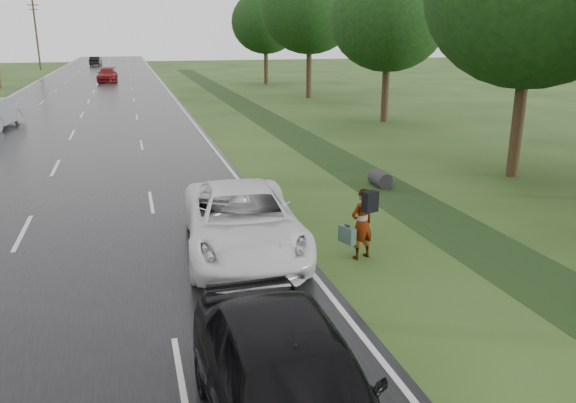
# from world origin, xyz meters

# --- Properties ---
(road) EXTENTS (14.00, 180.00, 0.04)m
(road) POSITION_xyz_m (0.00, 45.00, 0.02)
(road) COLOR black
(road) RESTS_ON ground
(edge_stripe_east) EXTENTS (0.12, 180.00, 0.01)m
(edge_stripe_east) POSITION_xyz_m (6.75, 45.00, 0.04)
(edge_stripe_east) COLOR silver
(edge_stripe_east) RESTS_ON road
(edge_stripe_west) EXTENTS (0.12, 180.00, 0.01)m
(edge_stripe_west) POSITION_xyz_m (-6.75, 45.00, 0.04)
(edge_stripe_west) COLOR silver
(edge_stripe_west) RESTS_ON road
(center_line) EXTENTS (0.12, 180.00, 0.01)m
(center_line) POSITION_xyz_m (0.00, 45.00, 0.04)
(center_line) COLOR silver
(center_line) RESTS_ON road
(drainage_ditch) EXTENTS (2.20, 120.00, 0.56)m
(drainage_ditch) POSITION_xyz_m (11.50, 18.71, 0.04)
(drainage_ditch) COLOR #1F3213
(drainage_ditch) RESTS_ON ground
(utility_pole_distant) EXTENTS (1.60, 0.26, 10.00)m
(utility_pole_distant) POSITION_xyz_m (-9.20, 85.00, 5.20)
(utility_pole_distant) COLOR #372216
(utility_pole_distant) RESTS_ON ground
(tree_east_c) EXTENTS (7.00, 7.00, 9.29)m
(tree_east_c) POSITION_xyz_m (18.20, 24.00, 6.14)
(tree_east_c) COLOR #372216
(tree_east_c) RESTS_ON ground
(tree_east_d) EXTENTS (8.00, 8.00, 10.76)m
(tree_east_d) POSITION_xyz_m (17.80, 38.00, 7.15)
(tree_east_d) COLOR #372216
(tree_east_d) RESTS_ON ground
(tree_east_f) EXTENTS (7.20, 7.20, 9.62)m
(tree_east_f) POSITION_xyz_m (17.50, 52.00, 6.37)
(tree_east_f) COLOR #372216
(tree_east_f) RESTS_ON ground
(pedestrian) EXTENTS (0.90, 0.69, 1.75)m
(pedestrian) POSITION_xyz_m (8.18, 3.92, 0.90)
(pedestrian) COLOR #A5998C
(pedestrian) RESTS_ON ground
(white_pickup) EXTENTS (3.13, 6.03, 1.62)m
(white_pickup) POSITION_xyz_m (5.50, 5.00, 0.85)
(white_pickup) COLOR white
(white_pickup) RESTS_ON road
(dark_sedan) EXTENTS (2.15, 5.22, 1.77)m
(dark_sedan) POSITION_xyz_m (4.74, -1.88, 0.93)
(dark_sedan) COLOR black
(dark_sedan) RESTS_ON road
(far_car_red) EXTENTS (2.28, 5.20, 1.49)m
(far_car_red) POSITION_xyz_m (1.00, 59.70, 0.78)
(far_car_red) COLOR maroon
(far_car_red) RESTS_ON road
(far_car_dark) EXTENTS (1.92, 4.63, 1.49)m
(far_car_dark) POSITION_xyz_m (-1.73, 94.75, 0.79)
(far_car_dark) COLOR black
(far_car_dark) RESTS_ON road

